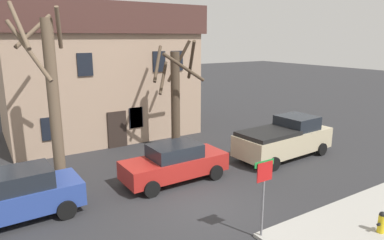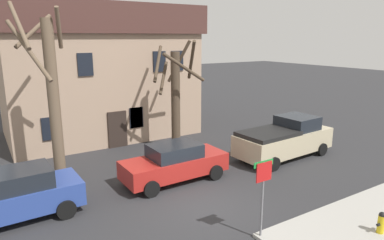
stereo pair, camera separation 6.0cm
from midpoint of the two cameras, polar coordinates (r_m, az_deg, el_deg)
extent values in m
plane|color=#2D2D30|center=(13.46, 1.99, -13.92)|extent=(120.00, 120.00, 0.00)
cube|color=tan|center=(23.31, -15.04, 5.64)|extent=(11.21, 7.16, 6.40)
cube|color=#4C2D28|center=(23.14, -15.66, 15.60)|extent=(11.71, 7.66, 1.68)
cube|color=#2D231E|center=(20.27, -12.10, -1.52)|extent=(1.10, 0.12, 2.10)
cube|color=black|center=(19.29, -22.29, -1.32)|extent=(0.80, 0.08, 1.20)
cube|color=black|center=(20.56, -9.12, 0.40)|extent=(0.80, 0.08, 1.20)
cube|color=black|center=(20.57, -9.05, 0.41)|extent=(0.80, 0.08, 1.20)
cube|color=black|center=(19.21, -17.10, 8.74)|extent=(0.80, 0.08, 1.20)
cube|color=black|center=(20.76, -5.31, 9.58)|extent=(0.80, 0.08, 1.20)
cube|color=black|center=(21.33, -2.36, 9.72)|extent=(0.80, 0.08, 1.20)
cylinder|color=brown|center=(15.65, -21.68, 2.53)|extent=(0.48, 0.48, 6.95)
cylinder|color=brown|center=(16.12, -24.60, 13.20)|extent=(1.71, 1.01, 1.44)
cylinder|color=brown|center=(14.76, -25.18, 10.29)|extent=(1.31, 1.83, 2.34)
cylinder|color=brown|center=(15.14, -26.54, 13.87)|extent=(0.46, 2.17, 1.89)
cylinder|color=brown|center=(15.39, -21.00, 13.99)|extent=(0.42, 1.05, 1.67)
cylinder|color=#4C3D2D|center=(18.92, -2.62, 2.92)|extent=(0.49, 0.49, 5.46)
cylinder|color=#4C3D2D|center=(18.89, -4.65, 6.93)|extent=(1.12, 1.19, 1.68)
cylinder|color=#4C3D2D|center=(18.81, -5.57, 9.27)|extent=(1.35, 1.69, 1.86)
cylinder|color=#4C3D2D|center=(18.77, 0.02, 9.82)|extent=(0.88, 1.82, 2.15)
cylinder|color=#4C3D2D|center=(19.24, -2.06, 9.62)|extent=(1.05, 1.17, 2.33)
cylinder|color=#4C3D2D|center=(17.65, -1.22, 8.67)|extent=(2.33, 0.41, 1.56)
cube|color=#2D4799|center=(13.64, -27.43, -11.66)|extent=(4.61, 1.96, 0.85)
cube|color=#1E232B|center=(13.36, -28.16, -8.85)|extent=(2.87, 1.69, 0.62)
cylinder|color=black|center=(14.81, -21.67, -10.80)|extent=(0.69, 0.24, 0.68)
cylinder|color=black|center=(13.20, -19.89, -13.70)|extent=(0.69, 0.24, 0.68)
cube|color=#AD231E|center=(15.32, -2.76, -7.49)|extent=(4.69, 1.85, 0.79)
cube|color=#1E232B|center=(15.09, -2.79, -5.07)|extent=(2.17, 1.59, 0.58)
cylinder|color=black|center=(16.93, 0.40, -6.74)|extent=(0.68, 0.23, 0.68)
cylinder|color=black|center=(15.59, 4.02, -8.61)|extent=(0.68, 0.23, 0.68)
cylinder|color=black|center=(15.54, -9.54, -8.84)|extent=(0.68, 0.23, 0.68)
cylinder|color=black|center=(14.06, -6.59, -11.21)|extent=(0.68, 0.23, 0.68)
cube|color=#C6B793|center=(18.84, 14.98, -3.44)|extent=(5.68, 2.41, 1.08)
cube|color=#1E232B|center=(19.38, 17.04, -0.39)|extent=(1.89, 1.94, 0.70)
cube|color=black|center=(17.77, 12.56, -2.18)|extent=(3.01, 2.17, 0.20)
cylinder|color=black|center=(21.04, 16.04, -3.22)|extent=(0.69, 0.26, 0.68)
cylinder|color=black|center=(19.87, 20.72, -4.55)|extent=(0.69, 0.26, 0.68)
cylinder|color=black|center=(18.33, 8.55, -5.29)|extent=(0.69, 0.26, 0.68)
cylinder|color=black|center=(16.99, 13.45, -7.05)|extent=(0.69, 0.26, 0.68)
cylinder|color=gold|center=(12.94, 28.83, -14.82)|extent=(0.22, 0.22, 0.59)
sphere|color=black|center=(12.80, 28.99, -13.56)|extent=(0.21, 0.21, 0.21)
cylinder|color=black|center=(12.80, 28.48, -14.95)|extent=(0.10, 0.09, 0.09)
cylinder|color=black|center=(13.06, 29.20, -14.47)|extent=(0.10, 0.09, 0.09)
cylinder|color=slate|center=(11.12, 11.64, -13.03)|extent=(0.07, 0.07, 2.56)
cube|color=red|center=(10.71, 11.96, -8.36)|extent=(0.60, 0.03, 0.60)
cube|color=#1E8C38|center=(10.65, 11.88, -7.05)|extent=(0.76, 0.02, 0.18)
camera|label=1|loc=(0.03, -89.89, 0.03)|focal=32.35mm
camera|label=2|loc=(0.03, 90.11, -0.03)|focal=32.35mm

